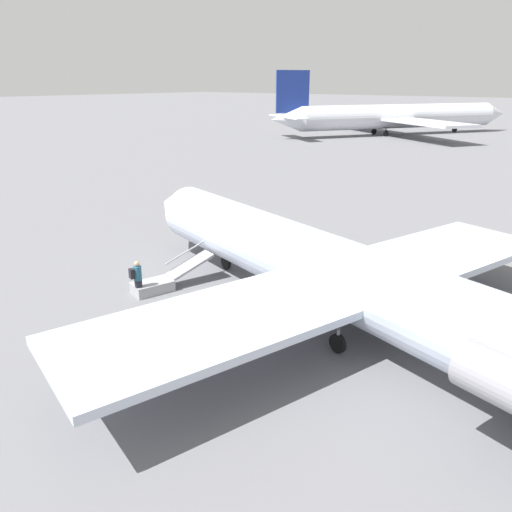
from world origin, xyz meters
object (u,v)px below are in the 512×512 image
Objects in this scene: airplane_main at (342,276)px; passenger at (137,277)px; airplane_far_center at (395,116)px; boarding_stairs at (161,282)px.

passenger is at bearing 34.83° from airplane_main.
airplane_far_center is at bearing -51.86° from airplane_main.
airplane_main is 16.57× the size of passenger.
passenger is (0.10, 1.23, 0.62)m from boarding_stairs.
passenger is at bearing -133.07° from airplane_far_center.
boarding_stairs reaches higher than passenger.
airplane_main is 0.66× the size of airplane_far_center.
airplane_far_center is 25.25× the size of passenger.
airplane_far_center is (29.51, -71.36, 0.96)m from airplane_main.
airplane_far_center is 10.61× the size of boarding_stairs.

